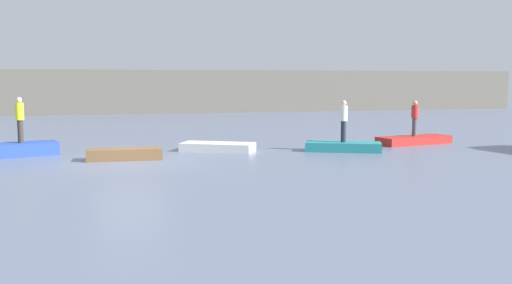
{
  "coord_description": "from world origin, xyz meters",
  "views": [
    {
      "loc": [
        -0.74,
        -20.8,
        3.05
      ],
      "look_at": [
        5.27,
        1.68,
        0.44
      ],
      "focal_mm": 39.4,
      "sensor_mm": 36.0,
      "label": 1
    }
  ],
  "objects_px": {
    "rowboat_blue": "(21,149)",
    "person_hiviz_shirt": "(20,117)",
    "rowboat_brown": "(125,154)",
    "rowboat_teal": "(343,147)",
    "rowboat_white": "(218,147)",
    "person_white_shirt": "(344,119)",
    "person_red_shirt": "(415,116)",
    "rowboat_red": "(414,140)"
  },
  "relations": [
    {
      "from": "rowboat_red",
      "to": "person_red_shirt",
      "type": "relative_size",
      "value": 2.21
    },
    {
      "from": "rowboat_blue",
      "to": "person_hiviz_shirt",
      "type": "relative_size",
      "value": 1.51
    },
    {
      "from": "rowboat_blue",
      "to": "rowboat_teal",
      "type": "bearing_deg",
      "value": -24.21
    },
    {
      "from": "rowboat_blue",
      "to": "rowboat_red",
      "type": "bearing_deg",
      "value": -16.51
    },
    {
      "from": "rowboat_teal",
      "to": "person_hiviz_shirt",
      "type": "height_order",
      "value": "person_hiviz_shirt"
    },
    {
      "from": "rowboat_teal",
      "to": "rowboat_red",
      "type": "xyz_separation_m",
      "value": [
        4.36,
        1.67,
        -0.01
      ]
    },
    {
      "from": "rowboat_red",
      "to": "person_red_shirt",
      "type": "xyz_separation_m",
      "value": [
        0.0,
        0.0,
        1.12
      ]
    },
    {
      "from": "rowboat_white",
      "to": "person_white_shirt",
      "type": "distance_m",
      "value": 5.47
    },
    {
      "from": "rowboat_brown",
      "to": "rowboat_teal",
      "type": "bearing_deg",
      "value": 3.22
    },
    {
      "from": "rowboat_white",
      "to": "rowboat_red",
      "type": "relative_size",
      "value": 0.82
    },
    {
      "from": "rowboat_teal",
      "to": "person_red_shirt",
      "type": "distance_m",
      "value": 4.8
    },
    {
      "from": "rowboat_red",
      "to": "person_white_shirt",
      "type": "distance_m",
      "value": 4.82
    },
    {
      "from": "rowboat_blue",
      "to": "person_red_shirt",
      "type": "xyz_separation_m",
      "value": [
        17.37,
        -0.36,
        1.04
      ]
    },
    {
      "from": "person_white_shirt",
      "to": "rowboat_blue",
      "type": "bearing_deg",
      "value": 171.1
    },
    {
      "from": "person_hiviz_shirt",
      "to": "rowboat_blue",
      "type": "bearing_deg",
      "value": 90.0
    },
    {
      "from": "person_hiviz_shirt",
      "to": "person_white_shirt",
      "type": "height_order",
      "value": "person_hiviz_shirt"
    },
    {
      "from": "rowboat_white",
      "to": "rowboat_red",
      "type": "distance_m",
      "value": 9.51
    },
    {
      "from": "rowboat_blue",
      "to": "person_hiviz_shirt",
      "type": "distance_m",
      "value": 1.27
    },
    {
      "from": "rowboat_blue",
      "to": "person_white_shirt",
      "type": "distance_m",
      "value": 13.21
    },
    {
      "from": "rowboat_brown",
      "to": "person_hiviz_shirt",
      "type": "relative_size",
      "value": 1.53
    },
    {
      "from": "rowboat_brown",
      "to": "person_white_shirt",
      "type": "height_order",
      "value": "person_white_shirt"
    },
    {
      "from": "rowboat_red",
      "to": "person_hiviz_shirt",
      "type": "xyz_separation_m",
      "value": [
        -17.37,
        0.36,
        1.35
      ]
    },
    {
      "from": "person_hiviz_shirt",
      "to": "rowboat_white",
      "type": "bearing_deg",
      "value": -4.54
    },
    {
      "from": "rowboat_teal",
      "to": "person_white_shirt",
      "type": "height_order",
      "value": "person_white_shirt"
    },
    {
      "from": "person_white_shirt",
      "to": "rowboat_white",
      "type": "bearing_deg",
      "value": 164.64
    },
    {
      "from": "rowboat_brown",
      "to": "person_red_shirt",
      "type": "distance_m",
      "value": 13.58
    },
    {
      "from": "rowboat_teal",
      "to": "person_white_shirt",
      "type": "bearing_deg",
      "value": -156.17
    },
    {
      "from": "rowboat_white",
      "to": "rowboat_teal",
      "type": "height_order",
      "value": "rowboat_teal"
    },
    {
      "from": "rowboat_brown",
      "to": "person_red_shirt",
      "type": "xyz_separation_m",
      "value": [
        13.41,
        1.84,
        1.09
      ]
    },
    {
      "from": "rowboat_teal",
      "to": "person_hiviz_shirt",
      "type": "xyz_separation_m",
      "value": [
        -13.01,
        2.04,
        1.34
      ]
    },
    {
      "from": "person_hiviz_shirt",
      "to": "person_red_shirt",
      "type": "height_order",
      "value": "person_hiviz_shirt"
    },
    {
      "from": "person_red_shirt",
      "to": "rowboat_brown",
      "type": "bearing_deg",
      "value": -172.17
    },
    {
      "from": "rowboat_white",
      "to": "rowboat_blue",
      "type": "bearing_deg",
      "value": -156.18
    },
    {
      "from": "rowboat_red",
      "to": "person_red_shirt",
      "type": "distance_m",
      "value": 1.12
    },
    {
      "from": "rowboat_red",
      "to": "person_white_shirt",
      "type": "xyz_separation_m",
      "value": [
        -4.36,
        -1.67,
        1.19
      ]
    },
    {
      "from": "rowboat_brown",
      "to": "rowboat_teal",
      "type": "xyz_separation_m",
      "value": [
        9.05,
        0.17,
        -0.02
      ]
    },
    {
      "from": "person_hiviz_shirt",
      "to": "person_white_shirt",
      "type": "distance_m",
      "value": 13.17
    },
    {
      "from": "rowboat_white",
      "to": "person_white_shirt",
      "type": "bearing_deg",
      "value": 13.0
    },
    {
      "from": "rowboat_red",
      "to": "person_hiviz_shirt",
      "type": "distance_m",
      "value": 17.43
    },
    {
      "from": "rowboat_blue",
      "to": "person_hiviz_shirt",
      "type": "bearing_deg",
      "value": -105.31
    },
    {
      "from": "rowboat_red",
      "to": "rowboat_teal",
      "type": "bearing_deg",
      "value": -171.04
    },
    {
      "from": "rowboat_blue",
      "to": "rowboat_white",
      "type": "xyz_separation_m",
      "value": [
        7.87,
        -0.62,
        -0.08
      ]
    }
  ]
}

